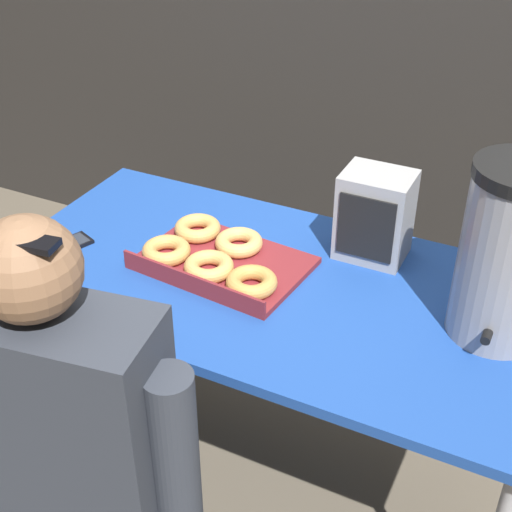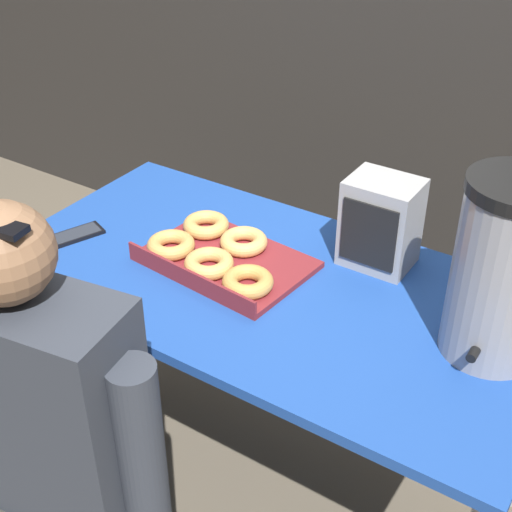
{
  "view_description": "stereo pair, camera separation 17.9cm",
  "coord_description": "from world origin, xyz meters",
  "views": [
    {
      "loc": [
        0.62,
        -1.34,
        1.78
      ],
      "look_at": [
        -0.04,
        0.0,
        0.8
      ],
      "focal_mm": 50.0,
      "sensor_mm": 36.0,
      "label": 1
    },
    {
      "loc": [
        0.78,
        -1.25,
        1.78
      ],
      "look_at": [
        -0.04,
        0.0,
        0.8
      ],
      "focal_mm": 50.0,
      "sensor_mm": 36.0,
      "label": 2
    }
  ],
  "objects": [
    {
      "name": "person_seated",
      "position": [
        -0.16,
        -0.62,
        0.57
      ],
      "size": [
        0.58,
        0.29,
        1.2
      ],
      "rotation": [
        0.0,
        0.0,
        3.29
      ],
      "color": "#33332D",
      "rests_on": "ground"
    },
    {
      "name": "ground_plane",
      "position": [
        0.0,
        0.0,
        0.0
      ],
      "size": [
        12.0,
        12.0,
        0.0
      ],
      "primitive_type": "plane",
      "color": "brown"
    },
    {
      "name": "donut_box",
      "position": [
        -0.16,
        -0.0,
        0.77
      ],
      "size": [
        0.46,
        0.34,
        0.05
      ],
      "rotation": [
        0.0,
        0.0,
        -0.1
      ],
      "color": "maroon",
      "rests_on": "folding_table"
    },
    {
      "name": "space_heater",
      "position": [
        0.19,
        0.23,
        0.86
      ],
      "size": [
        0.18,
        0.15,
        0.24
      ],
      "color": "#9E9E9E",
      "rests_on": "folding_table"
    },
    {
      "name": "coffee_urn",
      "position": [
        0.54,
        0.04,
        0.95
      ],
      "size": [
        0.22,
        0.25,
        0.44
      ],
      "color": "#939399",
      "rests_on": "folding_table"
    },
    {
      "name": "folding_table",
      "position": [
        0.0,
        0.0,
        0.7
      ],
      "size": [
        1.42,
        0.73,
        0.74
      ],
      "color": "#1E479E",
      "rests_on": "ground"
    },
    {
      "name": "cell_phone",
      "position": [
        -0.57,
        -0.12,
        0.75
      ],
      "size": [
        0.12,
        0.17,
        0.01
      ],
      "rotation": [
        0.0,
        0.0,
        -0.37
      ],
      "color": "black",
      "rests_on": "folding_table"
    }
  ]
}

